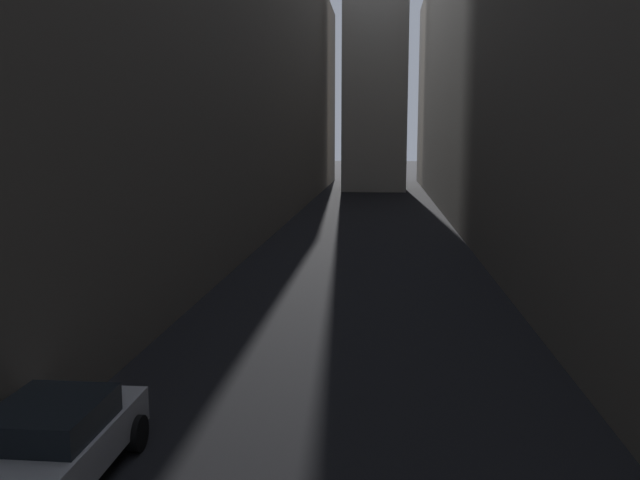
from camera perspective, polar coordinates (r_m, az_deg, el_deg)
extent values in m
plane|color=black|center=(34.72, 3.77, -0.72)|extent=(264.00, 264.00, 0.00)
cube|color=#60594F|center=(39.24, -16.55, 15.84)|extent=(15.55, 108.00, 21.57)
cube|color=#60594F|center=(38.53, 24.40, 15.84)|extent=(14.81, 108.00, 21.93)
cube|color=#B7B7BC|center=(12.21, -21.91, -16.33)|extent=(1.76, 4.12, 0.65)
cube|color=black|center=(11.98, -22.08, -13.88)|extent=(1.62, 1.96, 0.49)
cylinder|color=black|center=(13.85, -22.46, -14.76)|extent=(0.22, 0.67, 0.67)
cylinder|color=black|center=(13.16, -15.40, -15.66)|extent=(0.22, 0.67, 0.67)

